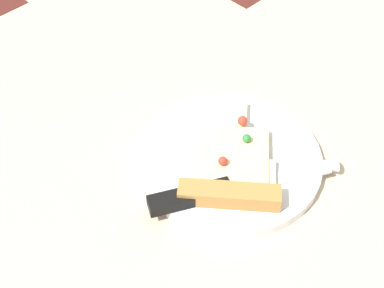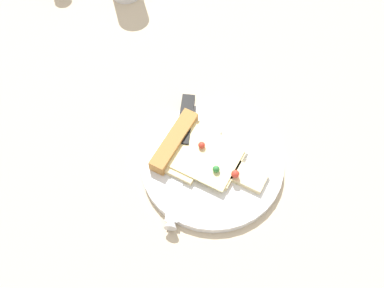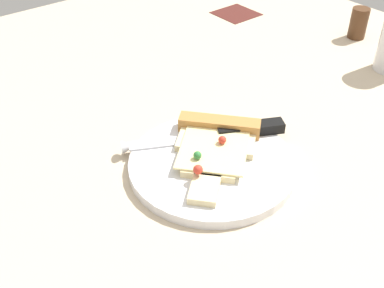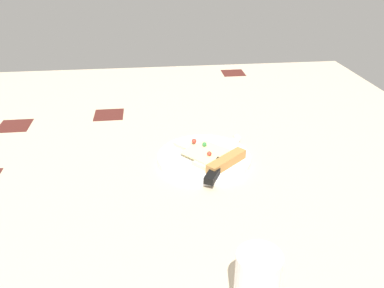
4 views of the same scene
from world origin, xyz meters
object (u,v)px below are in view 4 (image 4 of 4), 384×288
plate (204,158)px  knife (221,162)px  pizza_slice (212,156)px  drinking_glass (256,286)px

plate → knife: 5.88cm
plate → pizza_slice: pizza_slice is taller
knife → drinking_glass: bearing=-65.9°
plate → drinking_glass: (0.82, -45.10, 5.03)cm
pizza_slice → drinking_glass: bearing=-131.6°
knife → drinking_glass: 40.78cm
knife → plate: bearing=155.0°
pizza_slice → drinking_glass: 43.30cm
plate → pizza_slice: 2.98cm
plate → drinking_glass: size_ratio=2.01×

